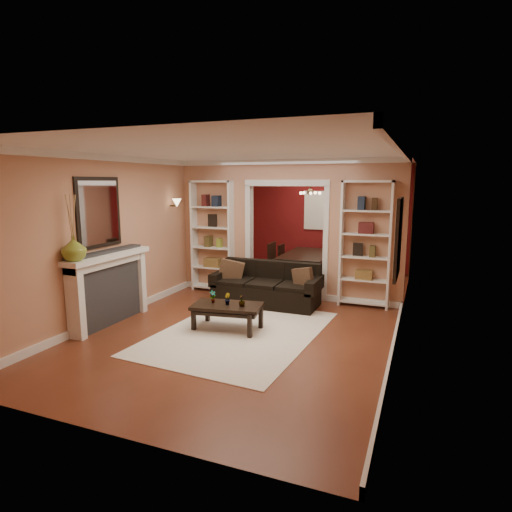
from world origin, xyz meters
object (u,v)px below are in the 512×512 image
at_px(sofa, 266,284).
at_px(dining_table, 308,267).
at_px(coffee_table, 227,317).
at_px(bookshelf_left, 213,237).
at_px(fireplace, 111,289).
at_px(bookshelf_right, 365,245).

bearing_deg(sofa, dining_table, 83.80).
height_order(coffee_table, bookshelf_left, bookshelf_left).
xyz_separation_m(coffee_table, fireplace, (-1.85, -0.45, 0.38)).
distance_m(bookshelf_right, dining_table, 2.32).
distance_m(coffee_table, dining_table, 3.70).
bearing_deg(coffee_table, sofa, 77.81).
bearing_deg(fireplace, bookshelf_left, 77.95).
bearing_deg(bookshelf_left, coffee_table, -57.79).
xyz_separation_m(coffee_table, dining_table, (0.32, 3.69, 0.12)).
bearing_deg(bookshelf_left, fireplace, -102.05).
xyz_separation_m(bookshelf_right, fireplace, (-3.64, -2.53, -0.57)).
height_order(sofa, fireplace, fireplace).
height_order(fireplace, dining_table, fireplace).
relative_size(bookshelf_left, fireplace, 1.35).
bearing_deg(fireplace, dining_table, 62.21).
height_order(sofa, bookshelf_right, bookshelf_right).
bearing_deg(bookshelf_right, sofa, -161.17).
xyz_separation_m(bookshelf_right, dining_table, (-1.46, 1.60, -0.83)).
relative_size(fireplace, dining_table, 0.93).
bearing_deg(dining_table, bookshelf_left, 134.37).
relative_size(coffee_table, bookshelf_left, 0.46).
bearing_deg(fireplace, bookshelf_right, 34.80).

